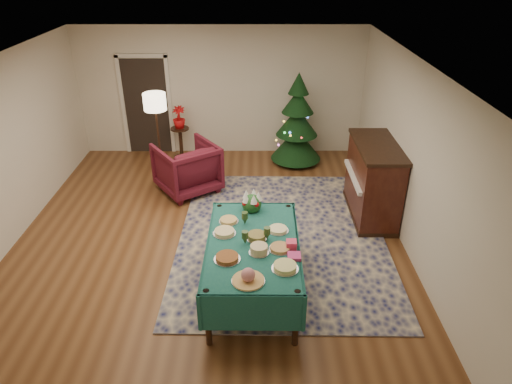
{
  "coord_description": "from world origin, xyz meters",
  "views": [
    {
      "loc": [
        0.73,
        -5.96,
        4.05
      ],
      "look_at": [
        0.73,
        -0.3,
        1.0
      ],
      "focal_mm": 32.0,
      "sensor_mm": 36.0,
      "label": 1
    }
  ],
  "objects_px": {
    "gift_box": "(291,245)",
    "side_table": "(181,144)",
    "piano": "(373,182)",
    "floor_lamp": "(155,107)",
    "armchair": "(187,166)",
    "christmas_tree": "(297,124)",
    "potted_plant": "(179,122)",
    "buffet_table": "(253,252)"
  },
  "relations": [
    {
      "from": "side_table",
      "to": "christmas_tree",
      "type": "xyz_separation_m",
      "value": [
        2.45,
        -0.2,
        0.52
      ]
    },
    {
      "from": "side_table",
      "to": "potted_plant",
      "type": "distance_m",
      "value": 0.48
    },
    {
      "from": "christmas_tree",
      "to": "piano",
      "type": "relative_size",
      "value": 1.28
    },
    {
      "from": "side_table",
      "to": "piano",
      "type": "xyz_separation_m",
      "value": [
        3.53,
        -2.37,
        0.3
      ]
    },
    {
      "from": "gift_box",
      "to": "armchair",
      "type": "xyz_separation_m",
      "value": [
        -1.7,
        2.99,
        -0.33
      ]
    },
    {
      "from": "floor_lamp",
      "to": "potted_plant",
      "type": "relative_size",
      "value": 3.7
    },
    {
      "from": "floor_lamp",
      "to": "piano",
      "type": "height_order",
      "value": "floor_lamp"
    },
    {
      "from": "side_table",
      "to": "potted_plant",
      "type": "xyz_separation_m",
      "value": [
        -0.0,
        0.0,
        0.48
      ]
    },
    {
      "from": "gift_box",
      "to": "potted_plant",
      "type": "xyz_separation_m",
      "value": [
        -2.03,
        4.47,
        -0.02
      ]
    },
    {
      "from": "floor_lamp",
      "to": "piano",
      "type": "bearing_deg",
      "value": -20.14
    },
    {
      "from": "gift_box",
      "to": "piano",
      "type": "relative_size",
      "value": 0.08
    },
    {
      "from": "buffet_table",
      "to": "armchair",
      "type": "bearing_deg",
      "value": 113.18
    },
    {
      "from": "buffet_table",
      "to": "christmas_tree",
      "type": "relative_size",
      "value": 1.07
    },
    {
      "from": "potted_plant",
      "to": "armchair",
      "type": "bearing_deg",
      "value": -77.3
    },
    {
      "from": "floor_lamp",
      "to": "gift_box",
      "type": "bearing_deg",
      "value": -56.88
    },
    {
      "from": "potted_plant",
      "to": "christmas_tree",
      "type": "bearing_deg",
      "value": -4.76
    },
    {
      "from": "potted_plant",
      "to": "piano",
      "type": "height_order",
      "value": "piano"
    },
    {
      "from": "gift_box",
      "to": "armchair",
      "type": "relative_size",
      "value": 0.12
    },
    {
      "from": "floor_lamp",
      "to": "piano",
      "type": "relative_size",
      "value": 1.15
    },
    {
      "from": "armchair",
      "to": "side_table",
      "type": "height_order",
      "value": "armchair"
    },
    {
      "from": "side_table",
      "to": "potted_plant",
      "type": "relative_size",
      "value": 1.48
    },
    {
      "from": "armchair",
      "to": "potted_plant",
      "type": "height_order",
      "value": "armchair"
    },
    {
      "from": "gift_box",
      "to": "armchair",
      "type": "bearing_deg",
      "value": 119.59
    },
    {
      "from": "side_table",
      "to": "floor_lamp",
      "type": "bearing_deg",
      "value": -103.85
    },
    {
      "from": "armchair",
      "to": "floor_lamp",
      "type": "distance_m",
      "value": 1.21
    },
    {
      "from": "potted_plant",
      "to": "gift_box",
      "type": "bearing_deg",
      "value": -65.57
    },
    {
      "from": "christmas_tree",
      "to": "armchair",
      "type": "bearing_deg",
      "value": -148.74
    },
    {
      "from": "buffet_table",
      "to": "armchair",
      "type": "relative_size",
      "value": 1.99
    },
    {
      "from": "gift_box",
      "to": "floor_lamp",
      "type": "height_order",
      "value": "floor_lamp"
    },
    {
      "from": "buffet_table",
      "to": "potted_plant",
      "type": "bearing_deg",
      "value": 109.75
    },
    {
      "from": "armchair",
      "to": "piano",
      "type": "bearing_deg",
      "value": 129.7
    },
    {
      "from": "gift_box",
      "to": "potted_plant",
      "type": "relative_size",
      "value": 0.27
    },
    {
      "from": "floor_lamp",
      "to": "piano",
      "type": "xyz_separation_m",
      "value": [
        3.78,
        -1.38,
        -0.83
      ]
    },
    {
      "from": "piano",
      "to": "gift_box",
      "type": "bearing_deg",
      "value": -125.51
    },
    {
      "from": "buffet_table",
      "to": "floor_lamp",
      "type": "xyz_separation_m",
      "value": [
        -1.8,
        3.36,
        0.82
      ]
    },
    {
      "from": "gift_box",
      "to": "piano",
      "type": "xyz_separation_m",
      "value": [
        1.5,
        2.1,
        -0.21
      ]
    },
    {
      "from": "gift_box",
      "to": "potted_plant",
      "type": "bearing_deg",
      "value": 114.43
    },
    {
      "from": "gift_box",
      "to": "side_table",
      "type": "relative_size",
      "value": 0.18
    },
    {
      "from": "side_table",
      "to": "christmas_tree",
      "type": "height_order",
      "value": "christmas_tree"
    },
    {
      "from": "buffet_table",
      "to": "armchair",
      "type": "height_order",
      "value": "armchair"
    },
    {
      "from": "floor_lamp",
      "to": "side_table",
      "type": "relative_size",
      "value": 2.49
    },
    {
      "from": "gift_box",
      "to": "piano",
      "type": "distance_m",
      "value": 2.59
    }
  ]
}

